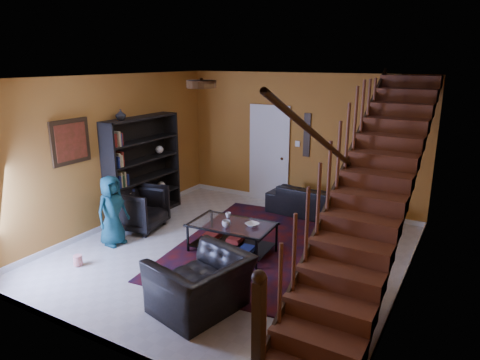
# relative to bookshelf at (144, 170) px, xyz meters

# --- Properties ---
(floor) EXTENTS (5.50, 5.50, 0.00)m
(floor) POSITION_rel_bookshelf_xyz_m (2.40, -0.60, -0.96)
(floor) COLOR beige
(floor) RESTS_ON ground
(room) EXTENTS (5.50, 5.50, 5.50)m
(room) POSITION_rel_bookshelf_xyz_m (1.07, 0.73, -0.91)
(room) COLOR #AC7026
(room) RESTS_ON ground
(staircase) EXTENTS (0.95, 5.02, 3.18)m
(staircase) POSITION_rel_bookshelf_xyz_m (4.53, -0.60, 0.43)
(staircase) COLOR brown
(staircase) RESTS_ON floor
(bookshelf) EXTENTS (0.35, 1.80, 2.00)m
(bookshelf) POSITION_rel_bookshelf_xyz_m (0.00, 0.00, 0.00)
(bookshelf) COLOR black
(bookshelf) RESTS_ON floor
(door) EXTENTS (0.82, 0.05, 2.05)m
(door) POSITION_rel_bookshelf_xyz_m (1.70, 2.12, 0.06)
(door) COLOR silver
(door) RESTS_ON floor
(framed_picture) EXTENTS (0.04, 0.74, 0.74)m
(framed_picture) POSITION_rel_bookshelf_xyz_m (-0.17, -1.50, 0.79)
(framed_picture) COLOR maroon
(framed_picture) RESTS_ON room
(wall_hanging) EXTENTS (0.14, 0.03, 0.90)m
(wall_hanging) POSITION_rel_bookshelf_xyz_m (2.55, 2.13, 0.59)
(wall_hanging) COLOR black
(wall_hanging) RESTS_ON room
(ceiling_fixture) EXTENTS (0.40, 0.40, 0.10)m
(ceiling_fixture) POSITION_rel_bookshelf_xyz_m (2.40, -1.40, 1.78)
(ceiling_fixture) COLOR #3F2814
(ceiling_fixture) RESTS_ON room
(rug) EXTENTS (3.69, 4.11, 0.02)m
(rug) POSITION_rel_bookshelf_xyz_m (3.03, -0.13, -0.96)
(rug) COLOR #490D0D
(rug) RESTS_ON floor
(sofa) EXTENTS (2.14, 0.95, 0.61)m
(sofa) POSITION_rel_bookshelf_xyz_m (3.06, 1.70, -0.66)
(sofa) COLOR black
(sofa) RESTS_ON floor
(armchair_left) EXTENTS (1.01, 0.99, 0.80)m
(armchair_left) POSITION_rel_bookshelf_xyz_m (0.35, -0.57, -0.57)
(armchair_left) COLOR black
(armchair_left) RESTS_ON floor
(armchair_right) EXTENTS (1.20, 1.31, 0.72)m
(armchair_right) POSITION_rel_bookshelf_xyz_m (2.91, -2.24, -0.60)
(armchair_right) COLOR black
(armchair_right) RESTS_ON floor
(person_adult_a) EXTENTS (0.54, 0.37, 1.40)m
(person_adult_a) POSITION_rel_bookshelf_xyz_m (3.71, 1.75, -0.71)
(person_adult_a) COLOR black
(person_adult_a) RESTS_ON sofa
(person_adult_b) EXTENTS (0.62, 0.50, 1.23)m
(person_adult_b) POSITION_rel_bookshelf_xyz_m (3.90, 1.75, -0.80)
(person_adult_b) COLOR black
(person_adult_b) RESTS_ON sofa
(person_child) EXTENTS (0.44, 0.62, 1.21)m
(person_child) POSITION_rel_bookshelf_xyz_m (0.45, -1.31, -0.36)
(person_child) COLOR #164C56
(person_child) RESTS_ON armchair_left
(coffee_table) EXTENTS (1.37, 0.86, 0.50)m
(coffee_table) POSITION_rel_bookshelf_xyz_m (2.38, -0.60, -0.67)
(coffee_table) COLOR black
(coffee_table) RESTS_ON floor
(cup_a) EXTENTS (0.16, 0.16, 0.11)m
(cup_a) POSITION_rel_bookshelf_xyz_m (2.37, -0.77, -0.41)
(cup_a) COLOR #999999
(cup_a) RESTS_ON coffee_table
(cup_b) EXTENTS (0.12, 0.12, 0.09)m
(cup_b) POSITION_rel_bookshelf_xyz_m (2.18, -0.39, -0.42)
(cup_b) COLOR #999999
(cup_b) RESTS_ON coffee_table
(bowl) EXTENTS (0.26, 0.26, 0.05)m
(bowl) POSITION_rel_bookshelf_xyz_m (2.72, -0.53, -0.44)
(bowl) COLOR #999999
(bowl) RESTS_ON coffee_table
(vase) EXTENTS (0.18, 0.18, 0.19)m
(vase) POSITION_rel_bookshelf_xyz_m (-0.00, -0.50, 1.13)
(vase) COLOR #999999
(vase) RESTS_ON bookshelf
(popcorn_bucket) EXTENTS (0.13, 0.13, 0.15)m
(popcorn_bucket) POSITION_rel_bookshelf_xyz_m (0.58, -2.18, -0.87)
(popcorn_bucket) COLOR red
(popcorn_bucket) RESTS_ON rug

